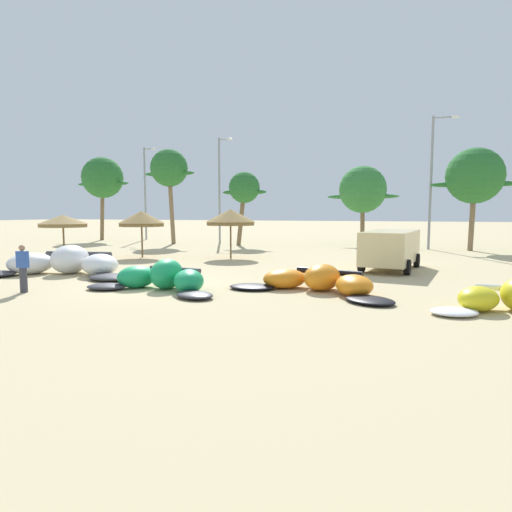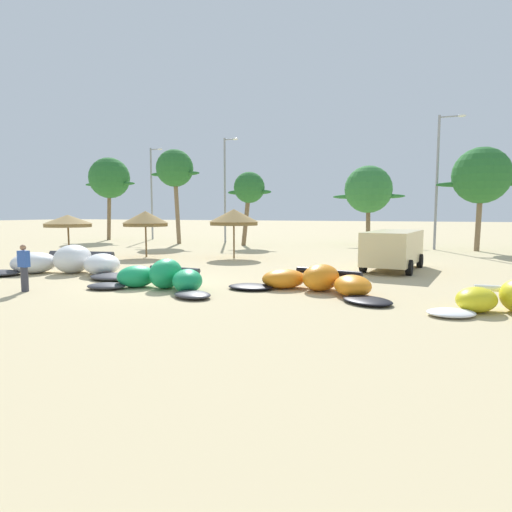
{
  "view_description": "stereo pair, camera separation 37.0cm",
  "coord_description": "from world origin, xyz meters",
  "px_view_note": "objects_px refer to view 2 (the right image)",
  "views": [
    {
      "loc": [
        9.01,
        -14.14,
        2.7
      ],
      "look_at": [
        3.31,
        2.0,
        1.0
      ],
      "focal_mm": 30.65,
      "sensor_mm": 36.0,
      "label": 1
    },
    {
      "loc": [
        9.36,
        -14.01,
        2.7
      ],
      "look_at": [
        3.31,
        2.0,
        1.0
      ],
      "focal_mm": 30.65,
      "sensor_mm": 36.0,
      "label": 2
    }
  ],
  "objects_px": {
    "lamppost_east_center": "(439,176)",
    "lamppost_west": "(152,189)",
    "beach_umbrella_middle": "(145,219)",
    "beach_umbrella_near_palms": "(234,217)",
    "parked_van": "(394,247)",
    "palm_center_left": "(368,190)",
    "kite_left_of_center": "(161,278)",
    "person_by_umbrellas": "(24,268)",
    "lamppost_west_center": "(226,185)",
    "beach_umbrella_near_van": "(68,221)",
    "kite_left": "(68,263)",
    "palm_center_right": "(481,176)",
    "palm_leftmost": "(109,178)",
    "kite_center": "(317,282)",
    "palm_left_of_gap": "(249,189)",
    "palm_left": "(175,169)"
  },
  "relations": [
    {
      "from": "lamppost_east_center",
      "to": "palm_leftmost",
      "type": "bearing_deg",
      "value": 178.09
    },
    {
      "from": "beach_umbrella_near_van",
      "to": "lamppost_west_center",
      "type": "distance_m",
      "value": 16.68
    },
    {
      "from": "palm_center_left",
      "to": "beach_umbrella_near_palms",
      "type": "bearing_deg",
      "value": -113.85
    },
    {
      "from": "palm_left",
      "to": "lamppost_east_center",
      "type": "relative_size",
      "value": 0.84
    },
    {
      "from": "lamppost_west",
      "to": "lamppost_west_center",
      "type": "distance_m",
      "value": 8.98
    },
    {
      "from": "parked_van",
      "to": "person_by_umbrellas",
      "type": "height_order",
      "value": "parked_van"
    },
    {
      "from": "palm_left",
      "to": "palm_left_of_gap",
      "type": "relative_size",
      "value": 1.35
    },
    {
      "from": "beach_umbrella_middle",
      "to": "beach_umbrella_near_van",
      "type": "bearing_deg",
      "value": -149.39
    },
    {
      "from": "beach_umbrella_near_van",
      "to": "beach_umbrella_near_palms",
      "type": "distance_m",
      "value": 9.79
    },
    {
      "from": "palm_left",
      "to": "palm_center_left",
      "type": "height_order",
      "value": "palm_left"
    },
    {
      "from": "beach_umbrella_near_van",
      "to": "beach_umbrella_near_palms",
      "type": "bearing_deg",
      "value": 22.25
    },
    {
      "from": "kite_center",
      "to": "palm_left_of_gap",
      "type": "height_order",
      "value": "palm_left_of_gap"
    },
    {
      "from": "palm_left",
      "to": "lamppost_east_center",
      "type": "bearing_deg",
      "value": 3.37
    },
    {
      "from": "palm_center_right",
      "to": "lamppost_east_center",
      "type": "height_order",
      "value": "lamppost_east_center"
    },
    {
      "from": "kite_center",
      "to": "person_by_umbrellas",
      "type": "height_order",
      "value": "person_by_umbrellas"
    },
    {
      "from": "palm_center_left",
      "to": "lamppost_west_center",
      "type": "bearing_deg",
      "value": -172.79
    },
    {
      "from": "kite_left",
      "to": "palm_center_right",
      "type": "distance_m",
      "value": 27.03
    },
    {
      "from": "parked_van",
      "to": "palm_center_left",
      "type": "bearing_deg",
      "value": 100.62
    },
    {
      "from": "beach_umbrella_near_van",
      "to": "palm_left",
      "type": "height_order",
      "value": "palm_left"
    },
    {
      "from": "beach_umbrella_middle",
      "to": "lamppost_west",
      "type": "height_order",
      "value": "lamppost_west"
    },
    {
      "from": "person_by_umbrellas",
      "to": "palm_center_left",
      "type": "xyz_separation_m",
      "value": [
        8.42,
        26.89,
        3.8
      ]
    },
    {
      "from": "beach_umbrella_near_palms",
      "to": "lamppost_west_center",
      "type": "relative_size",
      "value": 0.32
    },
    {
      "from": "kite_center",
      "to": "lamppost_east_center",
      "type": "relative_size",
      "value": 0.62
    },
    {
      "from": "kite_left_of_center",
      "to": "person_by_umbrellas",
      "type": "bearing_deg",
      "value": -154.78
    },
    {
      "from": "person_by_umbrellas",
      "to": "palm_left_of_gap",
      "type": "distance_m",
      "value": 22.66
    },
    {
      "from": "kite_left",
      "to": "parked_van",
      "type": "relative_size",
      "value": 1.48
    },
    {
      "from": "lamppost_east_center",
      "to": "lamppost_west",
      "type": "bearing_deg",
      "value": 172.72
    },
    {
      "from": "parked_van",
      "to": "lamppost_west",
      "type": "relative_size",
      "value": 0.56
    },
    {
      "from": "parked_van",
      "to": "person_by_umbrellas",
      "type": "xyz_separation_m",
      "value": [
        -11.49,
        -10.52,
        -0.27
      ]
    },
    {
      "from": "palm_leftmost",
      "to": "palm_center_right",
      "type": "bearing_deg",
      "value": -2.25
    },
    {
      "from": "lamppost_west",
      "to": "lamppost_west_center",
      "type": "relative_size",
      "value": 0.98
    },
    {
      "from": "palm_leftmost",
      "to": "palm_center_right",
      "type": "xyz_separation_m",
      "value": [
        32.62,
        -1.28,
        -0.81
      ]
    },
    {
      "from": "kite_left_of_center",
      "to": "beach_umbrella_near_palms",
      "type": "xyz_separation_m",
      "value": [
        -1.96,
        10.89,
        2.03
      ]
    },
    {
      "from": "kite_left_of_center",
      "to": "palm_center_left",
      "type": "bearing_deg",
      "value": 80.34
    },
    {
      "from": "parked_van",
      "to": "lamppost_east_center",
      "type": "bearing_deg",
      "value": 80.0
    },
    {
      "from": "parked_van",
      "to": "palm_leftmost",
      "type": "distance_m",
      "value": 31.35
    },
    {
      "from": "palm_leftmost",
      "to": "palm_left",
      "type": "bearing_deg",
      "value": -14.4
    },
    {
      "from": "lamppost_west_center",
      "to": "lamppost_east_center",
      "type": "distance_m",
      "value": 17.86
    },
    {
      "from": "palm_leftmost",
      "to": "lamppost_east_center",
      "type": "height_order",
      "value": "lamppost_east_center"
    },
    {
      "from": "palm_center_right",
      "to": "lamppost_east_center",
      "type": "distance_m",
      "value": 2.72
    },
    {
      "from": "beach_umbrella_near_palms",
      "to": "person_by_umbrellas",
      "type": "distance_m",
      "value": 13.15
    },
    {
      "from": "kite_left",
      "to": "beach_umbrella_near_van",
      "type": "bearing_deg",
      "value": 133.39
    },
    {
      "from": "kite_left",
      "to": "beach_umbrella_near_palms",
      "type": "bearing_deg",
      "value": 65.72
    },
    {
      "from": "palm_leftmost",
      "to": "palm_center_right",
      "type": "distance_m",
      "value": 32.66
    },
    {
      "from": "parked_van",
      "to": "lamppost_west_center",
      "type": "relative_size",
      "value": 0.55
    },
    {
      "from": "beach_umbrella_near_van",
      "to": "kite_left_of_center",
      "type": "bearing_deg",
      "value": -33.12
    },
    {
      "from": "palm_leftmost",
      "to": "palm_center_right",
      "type": "height_order",
      "value": "palm_leftmost"
    },
    {
      "from": "kite_left",
      "to": "palm_center_left",
      "type": "bearing_deg",
      "value": 65.98
    },
    {
      "from": "beach_umbrella_middle",
      "to": "beach_umbrella_near_palms",
      "type": "relative_size",
      "value": 0.94
    },
    {
      "from": "palm_center_left",
      "to": "lamppost_west_center",
      "type": "xyz_separation_m",
      "value": [
        -12.41,
        -1.57,
        0.56
      ]
    }
  ]
}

